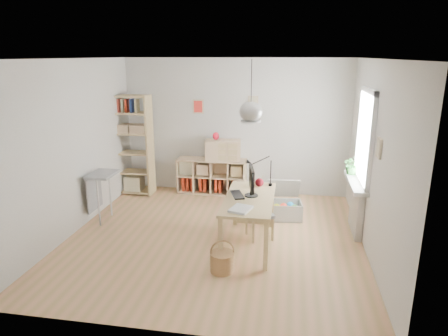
% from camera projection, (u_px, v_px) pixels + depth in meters
% --- Properties ---
extents(ground, '(4.50, 4.50, 0.00)m').
position_uv_depth(ground, '(215.00, 237.00, 6.24)').
color(ground, tan).
rests_on(ground, ground).
extents(room_shell, '(4.50, 4.50, 4.50)m').
position_uv_depth(room_shell, '(251.00, 112.00, 5.46)').
color(room_shell, silver).
rests_on(room_shell, ground).
extents(window_unit, '(0.07, 1.16, 1.46)m').
position_uv_depth(window_unit, '(366.00, 137.00, 6.02)').
color(window_unit, white).
rests_on(window_unit, ground).
extents(radiator, '(0.10, 0.80, 0.80)m').
position_uv_depth(radiator, '(356.00, 208.00, 6.34)').
color(radiator, silver).
rests_on(radiator, ground).
extents(windowsill, '(0.22, 1.20, 0.06)m').
position_uv_depth(windowsill, '(356.00, 182.00, 6.23)').
color(windowsill, white).
rests_on(windowsill, radiator).
extents(desk, '(0.70, 1.50, 0.75)m').
position_uv_depth(desk, '(249.00, 204.00, 5.83)').
color(desk, '#DABC7D').
rests_on(desk, ground).
extents(cube_shelf, '(1.40, 0.38, 0.72)m').
position_uv_depth(cube_shelf, '(211.00, 178.00, 8.20)').
color(cube_shelf, beige).
rests_on(cube_shelf, ground).
extents(tall_bookshelf, '(0.80, 0.38, 2.00)m').
position_uv_depth(tall_bookshelf, '(131.00, 141.00, 7.97)').
color(tall_bookshelf, '#DABC7D').
rests_on(tall_bookshelf, ground).
extents(side_table, '(0.40, 0.55, 0.85)m').
position_uv_depth(side_table, '(99.00, 183.00, 6.71)').
color(side_table, '#9C9C9F').
rests_on(side_table, ground).
extents(chair, '(0.49, 0.49, 0.75)m').
position_uv_depth(chair, '(259.00, 211.00, 6.17)').
color(chair, '#9C9C9F').
rests_on(chair, ground).
extents(wicker_basket, '(0.32, 0.32, 0.44)m').
position_uv_depth(wicker_basket, '(222.00, 261.00, 5.23)').
color(wicker_basket, '#9E7347').
rests_on(wicker_basket, ground).
extents(storage_chest, '(0.65, 0.72, 0.62)m').
position_uv_depth(storage_chest, '(285.00, 206.00, 6.97)').
color(storage_chest, silver).
rests_on(storage_chest, ground).
extents(monitor, '(0.20, 0.50, 0.43)m').
position_uv_depth(monitor, '(252.00, 180.00, 5.80)').
color(monitor, black).
rests_on(monitor, desk).
extents(keyboard, '(0.26, 0.41, 0.02)m').
position_uv_depth(keyboard, '(237.00, 195.00, 5.89)').
color(keyboard, black).
rests_on(keyboard, desk).
extents(task_lamp, '(0.41, 0.15, 0.44)m').
position_uv_depth(task_lamp, '(258.00, 168.00, 6.22)').
color(task_lamp, black).
rests_on(task_lamp, desk).
extents(yarn_ball, '(0.13, 0.13, 0.13)m').
position_uv_depth(yarn_ball, '(259.00, 182.00, 6.27)').
color(yarn_ball, '#530B14').
rests_on(yarn_ball, desk).
extents(paper_tray, '(0.33, 0.37, 0.03)m').
position_uv_depth(paper_tray, '(241.00, 209.00, 5.33)').
color(paper_tray, white).
rests_on(paper_tray, desk).
extents(drawer_chest, '(0.74, 0.41, 0.40)m').
position_uv_depth(drawer_chest, '(223.00, 150.00, 7.95)').
color(drawer_chest, beige).
rests_on(drawer_chest, cube_shelf).
extents(red_vase, '(0.13, 0.13, 0.15)m').
position_uv_depth(red_vase, '(216.00, 136.00, 7.90)').
color(red_vase, '#A10D1E').
rests_on(red_vase, drawer_chest).
extents(potted_plant, '(0.32, 0.28, 0.32)m').
position_uv_depth(potted_plant, '(352.00, 165.00, 6.52)').
color(potted_plant, '#286C2A').
rests_on(potted_plant, windowsill).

